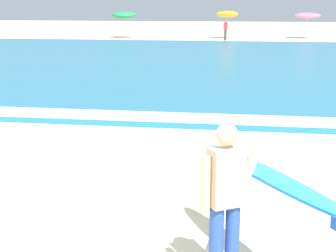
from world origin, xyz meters
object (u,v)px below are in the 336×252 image
at_px(beachgoer_near_row_left, 225,29).
at_px(beach_umbrella_1, 227,14).
at_px(beach_umbrella_0, 124,15).
at_px(surfer_with_board, 248,187).
at_px(beach_umbrella_2, 308,16).

bearing_deg(beachgoer_near_row_left, beach_umbrella_1, 90.37).
bearing_deg(beachgoer_near_row_left, beach_umbrella_0, 170.12).
bearing_deg(beach_umbrella_0, surfer_with_board, -74.33).
bearing_deg(surfer_with_board, beach_umbrella_1, 93.58).
distance_m(beach_umbrella_1, beachgoer_near_row_left, 2.37).
xyz_separation_m(beach_umbrella_2, beachgoer_near_row_left, (-6.48, -3.16, -1.02)).
relative_size(beach_umbrella_0, beach_umbrella_1, 1.02).
height_order(beach_umbrella_1, beachgoer_near_row_left, beach_umbrella_1).
bearing_deg(beach_umbrella_2, beach_umbrella_1, -170.49).
bearing_deg(beach_umbrella_0, beach_umbrella_1, 4.06).
height_order(surfer_with_board, beach_umbrella_0, beach_umbrella_0).
xyz_separation_m(surfer_with_board, beach_umbrella_2, (4.02, 40.70, 0.83)).
bearing_deg(beach_umbrella_1, beachgoer_near_row_left, -89.63).
bearing_deg(beach_umbrella_1, beach_umbrella_0, -175.94).
bearing_deg(beach_umbrella_2, beachgoer_near_row_left, -153.96).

